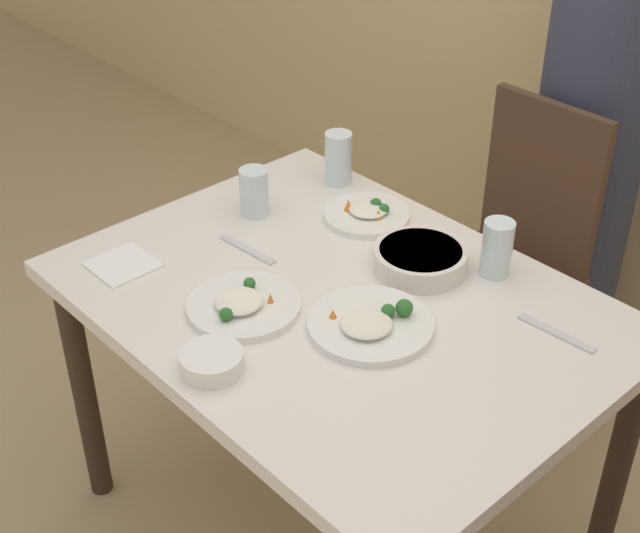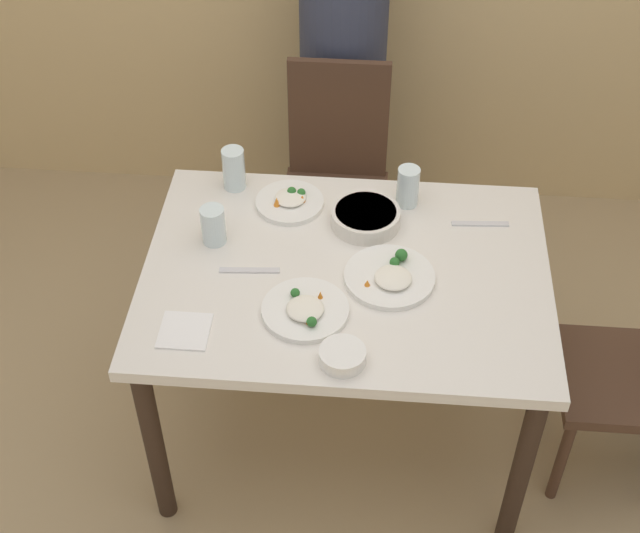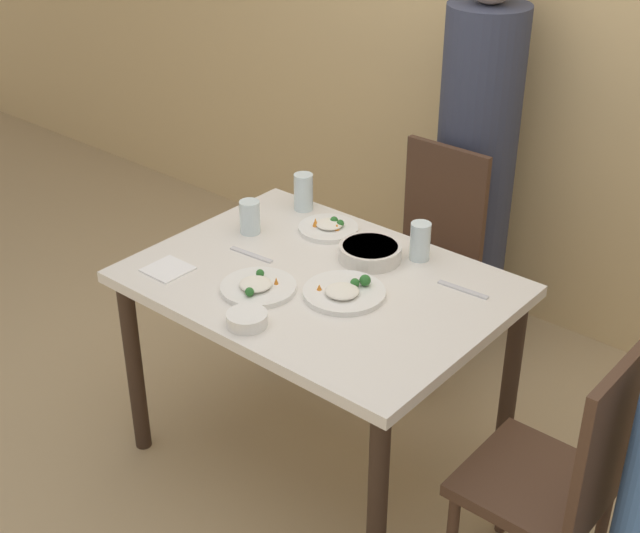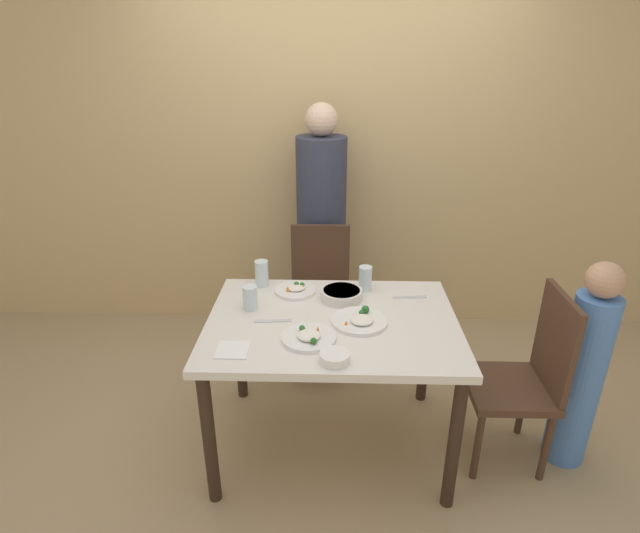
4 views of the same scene
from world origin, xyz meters
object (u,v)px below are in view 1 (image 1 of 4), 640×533
Objects in this scene: person_adult at (591,134)px; chair_adult_spot at (512,253)px; plate_rice_adult at (243,305)px; bowl_curry at (420,258)px; glass_water_tall at (338,158)px.

chair_adult_spot is at bearing -90.00° from person_adult.
chair_adult_spot is at bearing 88.71° from plate_rice_adult.
bowl_curry is 0.43m from plate_rice_adult.
chair_adult_spot is 6.50× the size of glass_water_tall.
chair_adult_spot is 0.62m from glass_water_tall.
person_adult is at bearing 90.00° from chair_adult_spot.
person_adult is 6.66× the size of plate_rice_adult.
person_adult reaches higher than chair_adult_spot.
glass_water_tall is (-0.29, 0.56, 0.06)m from plate_rice_adult.
person_adult is at bearing 89.04° from plate_rice_adult.
chair_adult_spot is 0.56× the size of person_adult.
person_adult reaches higher than glass_water_tall.
chair_adult_spot is at bearing 53.57° from glass_water_tall.
plate_rice_adult is (-0.02, -1.31, 0.00)m from person_adult.
plate_rice_adult is 1.73× the size of glass_water_tall.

